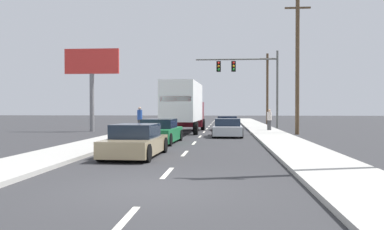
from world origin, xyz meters
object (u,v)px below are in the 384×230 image
utility_pole_mid (297,65)px  utility_pole_far (267,88)px  car_navy (227,124)px  car_silver (228,128)px  car_tan (135,142)px  car_green (159,132)px  pedestrian_mid_block (140,119)px  box_truck (184,105)px  roadside_billboard (92,72)px  pedestrian_near_corner (269,120)px  traffic_signal_mast (244,73)px

utility_pole_mid → utility_pole_far: 19.27m
car_navy → car_silver: bearing=-90.2°
car_tan → car_green: bearing=90.6°
utility_pole_mid → pedestrian_mid_block: bearing=174.7°
box_truck → car_navy: box_truck is taller
roadside_billboard → pedestrian_near_corner: 14.72m
car_silver → roadside_billboard: size_ratio=0.63×
car_green → traffic_signal_mast: traffic_signal_mast is taller
car_green → roadside_billboard: (-7.20, 10.32, 4.22)m
car_silver → roadside_billboard: roadside_billboard is taller
car_tan → utility_pole_mid: utility_pole_mid is taller
traffic_signal_mast → utility_pole_mid: utility_pole_mid is taller
car_tan → roadside_billboard: 18.41m
pedestrian_near_corner → pedestrian_mid_block: 10.21m
car_green → pedestrian_mid_block: (-2.99, 8.91, 0.47)m
traffic_signal_mast → pedestrian_near_corner: traffic_signal_mast is taller
car_silver → pedestrian_mid_block: pedestrian_mid_block is taller
traffic_signal_mast → pedestrian_near_corner: 6.89m
box_truck → car_navy: size_ratio=2.15×
car_navy → roadside_billboard: 12.11m
car_silver → car_green: bearing=-124.7°
car_green → car_navy: (3.70, 13.44, -0.05)m
box_truck → utility_pole_mid: utility_pole_mid is taller
car_navy → box_truck: bearing=-128.1°
car_navy → utility_pole_far: (4.80, 13.65, 3.78)m
utility_pole_mid → roadside_billboard: (-15.81, 2.48, -0.12)m
car_navy → utility_pole_mid: (4.92, -5.61, 4.39)m
pedestrian_near_corner → pedestrian_mid_block: pedestrian_mid_block is taller
traffic_signal_mast → roadside_billboard: (-12.41, -5.86, -0.36)m
utility_pole_mid → box_truck: bearing=170.5°
utility_pole_far → pedestrian_mid_block: (-11.49, -18.18, -3.26)m
utility_pole_far → car_green: bearing=-107.4°
traffic_signal_mast → roadside_billboard: traffic_signal_mast is taller
box_truck → traffic_signal_mast: bearing=55.3°
box_truck → roadside_billboard: (-7.58, 1.10, 2.67)m
box_truck → car_green: bearing=-92.4°
car_silver → pedestrian_near_corner: (3.33, 5.73, 0.42)m
pedestrian_mid_block → utility_pole_far: bearing=57.7°
car_tan → pedestrian_mid_block: size_ratio=2.32×
box_truck → traffic_signal_mast: (4.83, 6.96, 3.03)m
box_truck → pedestrian_near_corner: size_ratio=5.72×
traffic_signal_mast → utility_pole_far: size_ratio=0.91×
car_navy → roadside_billboard: bearing=-164.0°
utility_pole_mid → roadside_billboard: size_ratio=1.44×
car_green → utility_pole_mid: utility_pole_mid is taller
car_tan → car_navy: 19.83m
utility_pole_far → car_tan: bearing=-104.3°
utility_pole_far → roadside_billboard: (-15.69, -16.78, 0.49)m
car_navy → utility_pole_far: 14.96m
car_navy → traffic_signal_mast: bearing=61.0°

